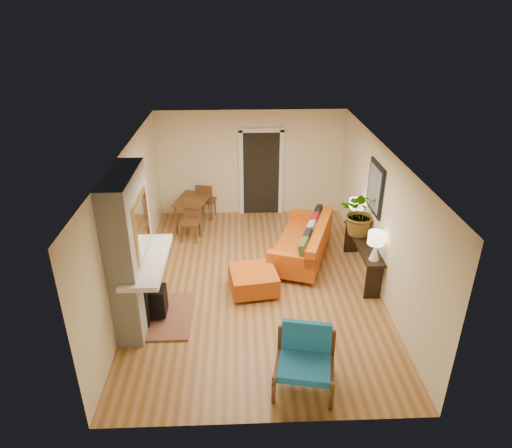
% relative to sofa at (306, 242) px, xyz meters
% --- Properties ---
extents(room_shell, '(6.50, 6.50, 6.50)m').
position_rel_sofa_xyz_m(room_shell, '(-0.45, 1.76, 0.87)').
color(room_shell, '#B67446').
rests_on(room_shell, ground).
extents(fireplace, '(1.09, 1.68, 2.60)m').
position_rel_sofa_xyz_m(fireplace, '(-3.06, -1.88, 0.87)').
color(fireplace, white).
rests_on(fireplace, ground).
extents(sofa, '(1.58, 2.34, 0.85)m').
position_rel_sofa_xyz_m(sofa, '(0.00, 0.00, 0.00)').
color(sofa, silver).
rests_on(sofa, ground).
extents(ottoman, '(0.94, 0.94, 0.42)m').
position_rel_sofa_xyz_m(ottoman, '(-1.12, -1.15, -0.13)').
color(ottoman, silver).
rests_on(ottoman, ground).
extents(blue_chair, '(0.95, 0.93, 0.85)m').
position_rel_sofa_xyz_m(blue_chair, '(-0.49, -3.41, 0.09)').
color(blue_chair, brown).
rests_on(blue_chair, ground).
extents(dining_table, '(0.97, 1.71, 0.90)m').
position_rel_sofa_xyz_m(dining_table, '(-2.38, 1.56, 0.22)').
color(dining_table, brown).
rests_on(dining_table, ground).
extents(console_table, '(0.34, 1.85, 0.72)m').
position_rel_sofa_xyz_m(console_table, '(1.01, -0.63, 0.20)').
color(console_table, black).
rests_on(console_table, ground).
extents(lamp_near, '(0.30, 0.30, 0.54)m').
position_rel_sofa_xyz_m(lamp_near, '(1.01, -1.32, 0.69)').
color(lamp_near, white).
rests_on(lamp_near, console_table).
extents(lamp_far, '(0.30, 0.30, 0.54)m').
position_rel_sofa_xyz_m(lamp_far, '(1.01, 0.14, 0.69)').
color(lamp_far, white).
rests_on(lamp_far, console_table).
extents(houseplant, '(0.97, 0.88, 0.92)m').
position_rel_sofa_xyz_m(houseplant, '(1.00, -0.34, 0.81)').
color(houseplant, '#1E5919').
rests_on(houseplant, console_table).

